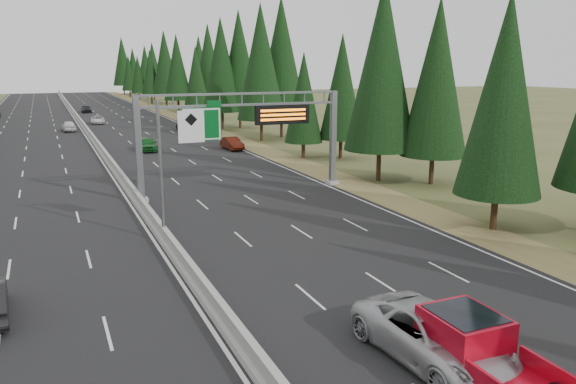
{
  "coord_description": "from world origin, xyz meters",
  "views": [
    {
      "loc": [
        -5.75,
        -6.12,
        10.01
      ],
      "look_at": [
        5.6,
        20.0,
        3.5
      ],
      "focal_mm": 35.0,
      "sensor_mm": 36.0,
      "label": 1
    }
  ],
  "objects": [
    {
      "name": "car_ahead_dkred",
      "position": [
        14.5,
        57.16,
        0.81
      ],
      "size": [
        1.78,
        4.52,
        1.46
      ],
      "primitive_type": "imported",
      "rotation": [
        0.0,
        0.0,
        0.05
      ],
      "color": "#56180C",
      "rests_on": "road"
    },
    {
      "name": "road",
      "position": [
        0.0,
        80.0,
        0.04
      ],
      "size": [
        32.0,
        260.0,
        0.08
      ],
      "primitive_type": "cube",
      "color": "black",
      "rests_on": "ground"
    },
    {
      "name": "car_ahead_far",
      "position": [
        2.57,
        119.0,
        0.87
      ],
      "size": [
        1.92,
        4.67,
        1.58
      ],
      "primitive_type": "imported",
      "rotation": [
        0.0,
        0.0,
        0.01
      ],
      "color": "black",
      "rests_on": "road"
    },
    {
      "name": "car_ahead_dkgrey",
      "position": [
        13.89,
        78.77,
        0.77
      ],
      "size": [
        1.95,
        4.74,
        1.37
      ],
      "primitive_type": "imported",
      "rotation": [
        0.0,
        0.0,
        0.0
      ],
      "color": "black",
      "rests_on": "road"
    },
    {
      "name": "car_onc_white",
      "position": [
        -2.39,
        84.82,
        0.87
      ],
      "size": [
        2.07,
        4.72,
        1.58
      ],
      "primitive_type": "imported",
      "rotation": [
        0.0,
        0.0,
        3.19
      ],
      "color": "silver",
      "rests_on": "road"
    },
    {
      "name": "car_ahead_green",
      "position": [
        5.1,
        60.17,
        0.89
      ],
      "size": [
        2.1,
        4.83,
        1.62
      ],
      "primitive_type": "imported",
      "rotation": [
        0.0,
        0.0,
        -0.04
      ],
      "color": "#145B1E",
      "rests_on": "road"
    },
    {
      "name": "hov_sign_pole",
      "position": [
        0.58,
        24.97,
        4.72
      ],
      "size": [
        2.8,
        0.5,
        8.0
      ],
      "color": "slate",
      "rests_on": "road"
    },
    {
      "name": "sign_gantry",
      "position": [
        8.92,
        34.88,
        5.27
      ],
      "size": [
        16.75,
        0.98,
        7.8
      ],
      "color": "slate",
      "rests_on": "road"
    },
    {
      "name": "silver_minivan",
      "position": [
        5.77,
        8.0,
        0.97
      ],
      "size": [
        3.4,
        6.59,
        1.78
      ],
      "primitive_type": "imported",
      "rotation": [
        0.0,
        0.0,
        0.07
      ],
      "color": "#ACADB1",
      "rests_on": "road"
    },
    {
      "name": "median_barrier",
      "position": [
        0.0,
        80.0,
        0.41
      ],
      "size": [
        0.7,
        260.0,
        0.85
      ],
      "color": "gray",
      "rests_on": "road"
    },
    {
      "name": "red_pickup",
      "position": [
        6.23,
        6.51,
        1.22
      ],
      "size": [
        2.26,
        6.32,
        2.06
      ],
      "color": "black",
      "rests_on": "road"
    },
    {
      "name": "tree_row_right",
      "position": [
        22.24,
        75.46,
        9.58
      ],
      "size": [
        11.58,
        239.62,
        18.99
      ],
      "color": "black",
      "rests_on": "ground"
    },
    {
      "name": "car_ahead_white",
      "position": [
        2.64,
        94.45,
        0.74
      ],
      "size": [
        2.51,
        4.88,
        1.32
      ],
      "primitive_type": "imported",
      "rotation": [
        0.0,
        0.0,
        -0.07
      ],
      "color": "silver",
      "rests_on": "road"
    },
    {
      "name": "shoulder_right",
      "position": [
        17.8,
        80.0,
        0.03
      ],
      "size": [
        3.6,
        260.0,
        0.06
      ],
      "primitive_type": "cube",
      "color": "olive",
      "rests_on": "ground"
    }
  ]
}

